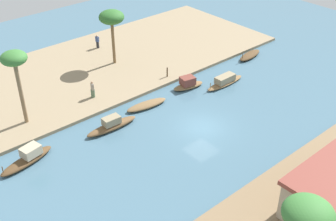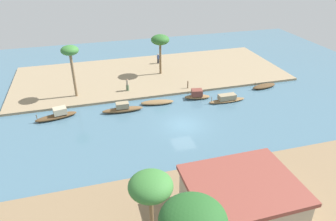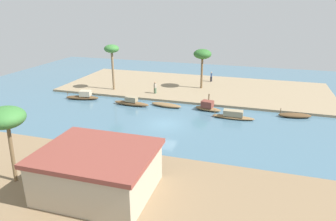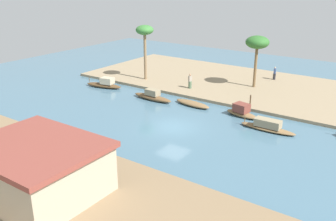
{
  "view_description": "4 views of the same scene",
  "coord_description": "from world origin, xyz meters",
  "px_view_note": "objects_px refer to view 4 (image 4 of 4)",
  "views": [
    {
      "loc": [
        22.7,
        21.61,
        21.51
      ],
      "look_at": [
        1.31,
        -3.04,
        0.8
      ],
      "focal_mm": 46.61,
      "sensor_mm": 36.0,
      "label": 1
    },
    {
      "loc": [
        9.78,
        28.0,
        17.93
      ],
      "look_at": [
        1.12,
        -2.47,
        0.7
      ],
      "focal_mm": 33.1,
      "sensor_mm": 36.0,
      "label": 2
    },
    {
      "loc": [
        -9.43,
        29.64,
        12.73
      ],
      "look_at": [
        0.14,
        -1.82,
        0.96
      ],
      "focal_mm": 32.33,
      "sensor_mm": 36.0,
      "label": 3
    },
    {
      "loc": [
        -17.17,
        25.36,
        12.62
      ],
      "look_at": [
        1.71,
        -1.57,
        0.7
      ],
      "focal_mm": 39.98,
      "sensor_mm": 36.0,
      "label": 4
    }
  ],
  "objects_px": {
    "sampan_open_hull": "(192,104)",
    "person_by_mooring": "(190,82)",
    "sampan_upstream_small": "(105,84)",
    "mooring_post": "(250,100)",
    "palm_tree_left_near": "(257,43)",
    "person_on_near_bank": "(275,74)",
    "palm_tree_left_far": "(145,33)",
    "riverside_building": "(37,168)",
    "sampan_downstream_large": "(242,111)",
    "sampan_foreground": "(268,126)",
    "sampan_midstream": "(153,96)"
  },
  "relations": [
    {
      "from": "palm_tree_left_far",
      "to": "riverside_building",
      "type": "bearing_deg",
      "value": 114.37
    },
    {
      "from": "sampan_open_hull",
      "to": "mooring_post",
      "type": "bearing_deg",
      "value": -143.14
    },
    {
      "from": "sampan_foreground",
      "to": "sampan_open_hull",
      "type": "bearing_deg",
      "value": -11.98
    },
    {
      "from": "sampan_downstream_large",
      "to": "sampan_foreground",
      "type": "bearing_deg",
      "value": 160.61
    },
    {
      "from": "sampan_foreground",
      "to": "riverside_building",
      "type": "height_order",
      "value": "riverside_building"
    },
    {
      "from": "sampan_midstream",
      "to": "palm_tree_left_far",
      "type": "bearing_deg",
      "value": -44.05
    },
    {
      "from": "sampan_upstream_small",
      "to": "riverside_building",
      "type": "xyz_separation_m",
      "value": [
        -13.2,
        19.18,
        1.46
      ]
    },
    {
      "from": "person_on_near_bank",
      "to": "mooring_post",
      "type": "xyz_separation_m",
      "value": [
        -1.45,
        10.78,
        -0.22
      ]
    },
    {
      "from": "palm_tree_left_near",
      "to": "palm_tree_left_far",
      "type": "bearing_deg",
      "value": 19.99
    },
    {
      "from": "sampan_foreground",
      "to": "riverside_building",
      "type": "relative_size",
      "value": 0.63
    },
    {
      "from": "sampan_open_hull",
      "to": "person_by_mooring",
      "type": "distance_m",
      "value": 5.38
    },
    {
      "from": "sampan_downstream_large",
      "to": "sampan_foreground",
      "type": "xyz_separation_m",
      "value": [
        -3.32,
        1.95,
        -0.08
      ]
    },
    {
      "from": "sampan_midstream",
      "to": "sampan_upstream_small",
      "type": "bearing_deg",
      "value": -1.57
    },
    {
      "from": "person_on_near_bank",
      "to": "riverside_building",
      "type": "height_order",
      "value": "riverside_building"
    },
    {
      "from": "sampan_foreground",
      "to": "person_by_mooring",
      "type": "xyz_separation_m",
      "value": [
        11.73,
        -6.2,
        0.62
      ]
    },
    {
      "from": "sampan_open_hull",
      "to": "palm_tree_left_near",
      "type": "relative_size",
      "value": 0.72
    },
    {
      "from": "sampan_upstream_small",
      "to": "person_by_mooring",
      "type": "height_order",
      "value": "person_by_mooring"
    },
    {
      "from": "sampan_downstream_large",
      "to": "person_on_near_bank",
      "type": "xyz_separation_m",
      "value": [
        1.78,
        -13.56,
        0.56
      ]
    },
    {
      "from": "palm_tree_left_near",
      "to": "person_on_near_bank",
      "type": "bearing_deg",
      "value": -99.79
    },
    {
      "from": "palm_tree_left_near",
      "to": "palm_tree_left_far",
      "type": "height_order",
      "value": "palm_tree_left_far"
    },
    {
      "from": "sampan_upstream_small",
      "to": "riverside_building",
      "type": "relative_size",
      "value": 0.62
    },
    {
      "from": "palm_tree_left_far",
      "to": "palm_tree_left_near",
      "type": "bearing_deg",
      "value": -160.01
    },
    {
      "from": "mooring_post",
      "to": "sampan_foreground",
      "type": "bearing_deg",
      "value": 127.71
    },
    {
      "from": "sampan_upstream_small",
      "to": "person_by_mooring",
      "type": "relative_size",
      "value": 2.83
    },
    {
      "from": "sampan_open_hull",
      "to": "person_by_mooring",
      "type": "height_order",
      "value": "person_by_mooring"
    },
    {
      "from": "sampan_upstream_small",
      "to": "mooring_post",
      "type": "relative_size",
      "value": 4.68
    },
    {
      "from": "mooring_post",
      "to": "riverside_building",
      "type": "xyz_separation_m",
      "value": [
        3.83,
        22.45,
        1.08
      ]
    },
    {
      "from": "sampan_foreground",
      "to": "person_on_near_bank",
      "type": "distance_m",
      "value": 16.34
    },
    {
      "from": "sampan_downstream_large",
      "to": "sampan_midstream",
      "type": "distance_m",
      "value": 9.93
    },
    {
      "from": "person_on_near_bank",
      "to": "palm_tree_left_near",
      "type": "bearing_deg",
      "value": 157.45
    },
    {
      "from": "mooring_post",
      "to": "palm_tree_left_far",
      "type": "relative_size",
      "value": 0.15
    },
    {
      "from": "person_by_mooring",
      "to": "palm_tree_left_near",
      "type": "xyz_separation_m",
      "value": [
        -5.85,
        -4.77,
        4.39
      ]
    },
    {
      "from": "sampan_foreground",
      "to": "sampan_upstream_small",
      "type": "bearing_deg",
      "value": -4.16
    },
    {
      "from": "sampan_open_hull",
      "to": "sampan_foreground",
      "type": "distance_m",
      "value": 8.89
    },
    {
      "from": "person_on_near_bank",
      "to": "mooring_post",
      "type": "height_order",
      "value": "person_on_near_bank"
    },
    {
      "from": "sampan_foreground",
      "to": "palm_tree_left_near",
      "type": "height_order",
      "value": "palm_tree_left_near"
    },
    {
      "from": "sampan_upstream_small",
      "to": "person_by_mooring",
      "type": "distance_m",
      "value": 10.15
    },
    {
      "from": "sampan_upstream_small",
      "to": "palm_tree_left_near",
      "type": "xyz_separation_m",
      "value": [
        -14.8,
        -9.51,
        4.95
      ]
    },
    {
      "from": "sampan_upstream_small",
      "to": "sampan_midstream",
      "type": "bearing_deg",
      "value": 164.81
    },
    {
      "from": "sampan_midstream",
      "to": "riverside_building",
      "type": "bearing_deg",
      "value": 109.06
    },
    {
      "from": "sampan_open_hull",
      "to": "sampan_foreground",
      "type": "bearing_deg",
      "value": 175.1
    },
    {
      "from": "sampan_foreground",
      "to": "palm_tree_left_near",
      "type": "relative_size",
      "value": 0.82
    },
    {
      "from": "sampan_upstream_small",
      "to": "palm_tree_left_far",
      "type": "xyz_separation_m",
      "value": [
        -2.27,
        -4.95,
        5.63
      ]
    },
    {
      "from": "sampan_open_hull",
      "to": "riverside_building",
      "type": "xyz_separation_m",
      "value": [
        -1.21,
        19.55,
        1.67
      ]
    },
    {
      "from": "palm_tree_left_near",
      "to": "person_by_mooring",
      "type": "bearing_deg",
      "value": 39.24
    },
    {
      "from": "sampan_downstream_large",
      "to": "person_on_near_bank",
      "type": "bearing_deg",
      "value": -71.49
    },
    {
      "from": "sampan_downstream_large",
      "to": "riverside_building",
      "type": "distance_m",
      "value": 20.15
    },
    {
      "from": "palm_tree_left_near",
      "to": "riverside_building",
      "type": "distance_m",
      "value": 28.95
    },
    {
      "from": "sampan_open_hull",
      "to": "person_on_near_bank",
      "type": "distance_m",
      "value": 14.16
    },
    {
      "from": "person_by_mooring",
      "to": "palm_tree_left_near",
      "type": "bearing_deg",
      "value": -35.22
    }
  ]
}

